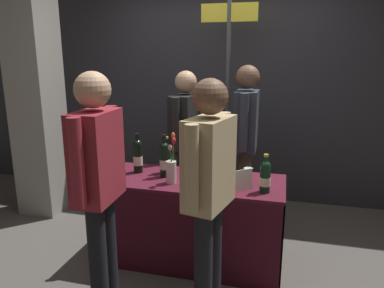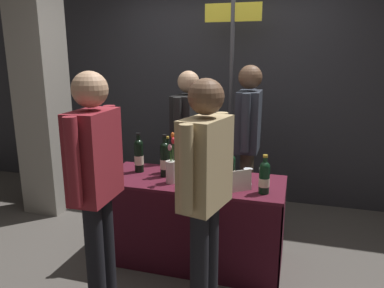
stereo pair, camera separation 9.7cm
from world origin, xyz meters
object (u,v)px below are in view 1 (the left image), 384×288
(featured_wine_bottle, at_px, (138,155))
(flower_vase, at_px, (171,168))
(tasting_table, at_px, (192,205))
(booth_signpost, at_px, (228,84))
(display_bottle_0, at_px, (167,158))
(vendor_presenter, at_px, (186,134))
(concrete_pillar, at_px, (33,65))
(wine_glass_near_vendor, at_px, (248,172))
(taster_foreground_right, at_px, (98,176))

(featured_wine_bottle, distance_m, flower_vase, 0.42)
(tasting_table, bearing_deg, booth_signpost, 85.07)
(display_bottle_0, relative_size, booth_signpost, 0.14)
(tasting_table, distance_m, vendor_presenter, 0.88)
(flower_vase, bearing_deg, concrete_pillar, 157.23)
(wine_glass_near_vendor, xyz_separation_m, vendor_presenter, (-0.70, 0.71, 0.13))
(tasting_table, relative_size, wine_glass_near_vendor, 11.75)
(taster_foreground_right, bearing_deg, wine_glass_near_vendor, -50.20)
(concrete_pillar, height_order, tasting_table, concrete_pillar)
(flower_vase, bearing_deg, tasting_table, 44.08)
(featured_wine_bottle, bearing_deg, vendor_presenter, 68.48)
(flower_vase, bearing_deg, booth_signpost, 79.64)
(concrete_pillar, bearing_deg, tasting_table, -17.72)
(featured_wine_bottle, height_order, flower_vase, flower_vase)
(display_bottle_0, distance_m, vendor_presenter, 0.61)
(tasting_table, bearing_deg, featured_wine_bottle, 172.61)
(featured_wine_bottle, xyz_separation_m, flower_vase, (0.37, -0.20, -0.03))
(wine_glass_near_vendor, height_order, taster_foreground_right, taster_foreground_right)
(flower_vase, bearing_deg, display_bottle_0, 115.85)
(featured_wine_bottle, bearing_deg, booth_signpost, 61.08)
(display_bottle_0, bearing_deg, featured_wine_bottle, -168.38)
(display_bottle_0, bearing_deg, booth_signpost, 71.14)
(tasting_table, xyz_separation_m, vendor_presenter, (-0.25, 0.72, 0.45))
(vendor_presenter, bearing_deg, flower_vase, 13.45)
(tasting_table, xyz_separation_m, booth_signpost, (0.10, 1.16, 0.93))
(vendor_presenter, bearing_deg, display_bottle_0, 5.13)
(featured_wine_bottle, xyz_separation_m, taster_foreground_right, (0.08, -0.84, 0.09))
(wine_glass_near_vendor, relative_size, flower_vase, 0.31)
(concrete_pillar, height_order, booth_signpost, concrete_pillar)
(tasting_table, bearing_deg, flower_vase, -135.92)
(concrete_pillar, distance_m, booth_signpost, 2.06)
(featured_wine_bottle, relative_size, booth_signpost, 0.15)
(flower_vase, xyz_separation_m, vendor_presenter, (-0.11, 0.85, 0.10))
(vendor_presenter, bearing_deg, tasting_table, 24.97)
(taster_foreground_right, bearing_deg, tasting_table, -30.46)
(featured_wine_bottle, xyz_separation_m, display_bottle_0, (0.25, 0.05, -0.02))
(display_bottle_0, bearing_deg, concrete_pillar, 163.39)
(wine_glass_near_vendor, bearing_deg, vendor_presenter, 134.92)
(taster_foreground_right, bearing_deg, vendor_presenter, -8.62)
(display_bottle_0, relative_size, vendor_presenter, 0.20)
(concrete_pillar, xyz_separation_m, booth_signpost, (1.98, 0.56, -0.20))
(booth_signpost, bearing_deg, vendor_presenter, -128.22)
(vendor_presenter, bearing_deg, wine_glass_near_vendor, 50.94)
(tasting_table, relative_size, vendor_presenter, 0.96)
(wine_glass_near_vendor, height_order, booth_signpost, booth_signpost)
(featured_wine_bottle, relative_size, wine_glass_near_vendor, 2.70)
(display_bottle_0, distance_m, booth_signpost, 1.23)
(display_bottle_0, relative_size, wine_glass_near_vendor, 2.51)
(featured_wine_bottle, height_order, booth_signpost, booth_signpost)
(featured_wine_bottle, xyz_separation_m, wine_glass_near_vendor, (0.96, -0.05, -0.06))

